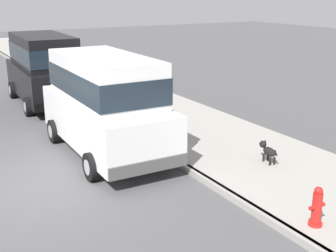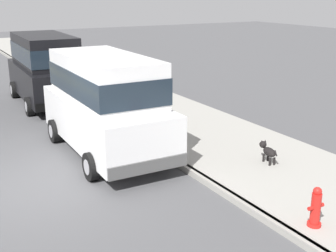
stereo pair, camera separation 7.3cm
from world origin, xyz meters
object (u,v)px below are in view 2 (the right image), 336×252
fire_hydrant (316,208)px  dog_black (268,151)px  car_black_van (45,66)px  car_white_van (105,100)px

fire_hydrant → dog_black: bearing=63.7°
car_black_van → car_white_van: bearing=-90.8°
fire_hydrant → car_black_van: bearing=97.3°
dog_black → car_black_van: bearing=107.4°
dog_black → car_white_van: bearing=135.3°
car_black_van → dog_black: bearing=-72.6°
car_white_van → fire_hydrant: size_ratio=6.79×
car_white_van → car_black_van: 6.07m
car_white_van → car_black_van: (0.09, 6.06, 0.00)m
car_white_van → dog_black: (2.89, -2.86, -0.97)m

